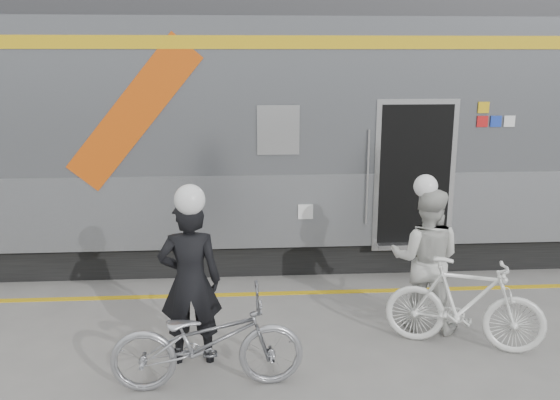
{
  "coord_description": "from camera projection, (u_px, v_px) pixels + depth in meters",
  "views": [
    {
      "loc": [
        -0.99,
        -5.64,
        3.28
      ],
      "look_at": [
        -0.49,
        1.6,
        1.5
      ],
      "focal_mm": 38.0,
      "sensor_mm": 36.0,
      "label": 1
    }
  ],
  "objects": [
    {
      "name": "safety_strip",
      "position": [
        312.0,
        292.0,
        8.4
      ],
      "size": [
        24.0,
        0.12,
        0.01
      ],
      "primitive_type": "cube",
      "color": "gold",
      "rests_on": "ground"
    },
    {
      "name": "man",
      "position": [
        190.0,
        282.0,
        6.33
      ],
      "size": [
        0.69,
        0.47,
        1.84
      ],
      "primitive_type": "imported",
      "rotation": [
        0.0,
        0.0,
        3.19
      ],
      "color": "black",
      "rests_on": "ground"
    },
    {
      "name": "helmet_man",
      "position": [
        186.0,
        184.0,
        6.08
      ],
      "size": [
        0.32,
        0.32,
        0.32
      ],
      "primitive_type": "sphere",
      "color": "white",
      "rests_on": "man"
    },
    {
      "name": "helmet_woman",
      "position": [
        431.0,
        176.0,
        6.91
      ],
      "size": [
        0.28,
        0.28,
        0.28
      ],
      "primitive_type": "sphere",
      "color": "white",
      "rests_on": "woman"
    },
    {
      "name": "woman",
      "position": [
        426.0,
        259.0,
        7.15
      ],
      "size": [
        1.04,
        0.93,
        1.76
      ],
      "primitive_type": "imported",
      "rotation": [
        0.0,
        0.0,
        2.78
      ],
      "color": "beige",
      "rests_on": "ground"
    },
    {
      "name": "ground",
      "position": [
        336.0,
        371.0,
        6.32
      ],
      "size": [
        90.0,
        90.0,
        0.0
      ],
      "primitive_type": "plane",
      "color": "slate",
      "rests_on": "ground"
    },
    {
      "name": "bicycle_left",
      "position": [
        207.0,
        341.0,
        5.91
      ],
      "size": [
        1.95,
        0.76,
        1.01
      ],
      "primitive_type": "imported",
      "rotation": [
        0.0,
        0.0,
        1.62
      ],
      "color": "#96989D",
      "rests_on": "ground"
    },
    {
      "name": "train",
      "position": [
        261.0,
        131.0,
        9.85
      ],
      "size": [
        24.0,
        3.17,
        4.1
      ],
      "color": "black",
      "rests_on": "ground"
    },
    {
      "name": "bicycle_right",
      "position": [
        464.0,
        304.0,
        6.72
      ],
      "size": [
        1.84,
        1.1,
        1.07
      ],
      "primitive_type": "imported",
      "rotation": [
        0.0,
        0.0,
        1.21
      ],
      "color": "silver",
      "rests_on": "ground"
    }
  ]
}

